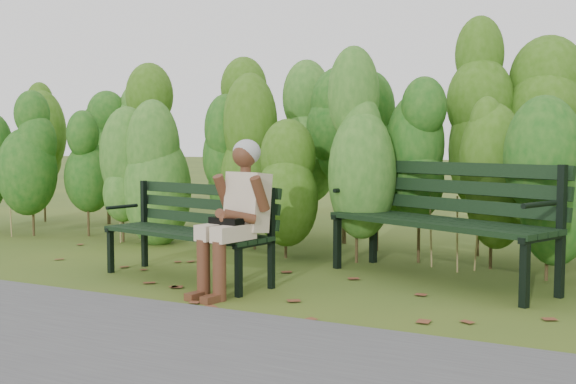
% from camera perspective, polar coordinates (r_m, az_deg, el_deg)
% --- Properties ---
extents(ground, '(80.00, 80.00, 0.00)m').
position_cam_1_polar(ground, '(5.69, -1.58, -7.79)').
color(ground, '#364F1C').
extents(footpath, '(60.00, 2.50, 0.01)m').
position_cam_1_polar(footpath, '(3.95, -17.16, -13.36)').
color(footpath, '#474749').
rests_on(footpath, ground).
extents(hedge_band, '(11.04, 1.67, 2.42)m').
position_cam_1_polar(hedge_band, '(7.26, 5.33, 4.79)').
color(hedge_band, '#47381E').
rests_on(hedge_band, ground).
extents(leaf_litter, '(5.91, 2.22, 0.01)m').
position_cam_1_polar(leaf_litter, '(5.63, -3.83, -7.89)').
color(leaf_litter, brown).
rests_on(leaf_litter, ground).
extents(bench_left, '(1.72, 0.86, 0.82)m').
position_cam_1_polar(bench_left, '(5.89, -8.02, -2.64)').
color(bench_left, black).
rests_on(bench_left, ground).
extents(bench_right, '(2.13, 1.44, 1.02)m').
position_cam_1_polar(bench_right, '(5.92, 13.19, -1.56)').
color(bench_right, black).
rests_on(bench_right, ground).
extents(seated_woman, '(0.51, 0.74, 1.21)m').
position_cam_1_polar(seated_woman, '(5.29, -4.36, -1.26)').
color(seated_woman, beige).
rests_on(seated_woman, ground).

